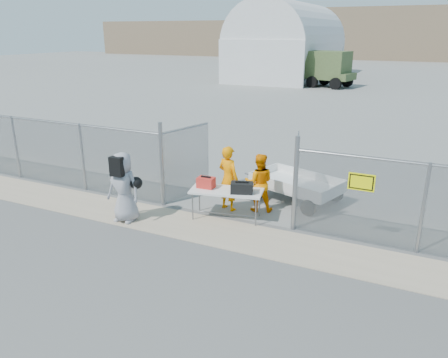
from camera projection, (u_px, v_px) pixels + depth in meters
The scene contains 14 objects.
ground at pixel (189, 246), 10.55m from camera, with size 160.00×160.00×0.00m, color #424242.
tarmac_inside at pixel (384, 80), 46.51m from camera, with size 160.00×80.00×0.01m, color gray.
dirt_strip at pixel (208, 230), 11.41m from camera, with size 44.00×1.60×0.01m, color tan.
distant_hills at pixel (442, 34), 73.86m from camera, with size 140.00×6.00×9.00m, color #7F684F, non-canonical shape.
chain_link_fence at pixel (224, 179), 11.91m from camera, with size 40.00×0.20×2.20m, color gray, non-canonical shape.
quonset_hangar at pixel (290, 40), 47.56m from camera, with size 9.00×18.00×8.00m, color silver, non-canonical shape.
folding_table at pixel (226, 204), 11.99m from camera, with size 1.96×0.82×0.83m, color white, non-canonical shape.
orange_bag at pixel (206, 183), 12.01m from camera, with size 0.46×0.31×0.29m, color red.
black_duffel at pixel (242, 188), 11.61m from camera, with size 0.59×0.35×0.29m, color black.
security_worker_left at pixel (228, 178), 12.44m from camera, with size 0.69×0.45×1.89m, color #FF8900.
security_worker_right at pixel (259, 183), 12.39m from camera, with size 0.83×0.64×1.70m, color #FF8900.
visitor at pixel (124, 187), 11.68m from camera, with size 0.95×0.62×1.93m, color #94949B.
utility_trailer at pixel (296, 188), 13.29m from camera, with size 3.40×1.75×0.82m, color white, non-canonical shape.
military_truck at pixel (317, 69), 40.68m from camera, with size 6.76×2.50×3.23m, color #4A5E31, non-canonical shape.
Camera 1 is at (4.82, -8.20, 4.93)m, focal length 35.00 mm.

